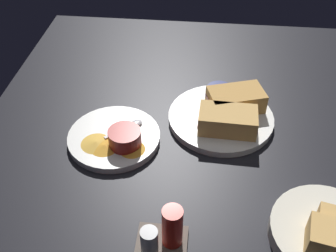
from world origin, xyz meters
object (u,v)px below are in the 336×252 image
object	(u,v)px
sandwich_half_near	(228,121)
bread_basket_rear	(327,234)
plate_sandwich_main	(221,118)
spoon_by_dark_ramekin	(226,113)
plate_chips_companion	(114,137)
ramekin_light_gravy	(125,137)
sandwich_half_far	(236,100)
spoon_by_gravy_ramekin	(131,126)
ramekin_dark_sauce	(219,94)
condiment_caddy	(164,237)

from	to	relation	value
sandwich_half_near	bread_basket_rear	xyz separation A→B (cm)	(-17.28, 26.85, -1.67)
plate_sandwich_main	spoon_by_dark_ramekin	bearing A→B (deg)	-146.91
plate_chips_companion	ramekin_light_gravy	size ratio (longest dim) A/B	2.90
plate_sandwich_main	ramekin_light_gravy	size ratio (longest dim) A/B	3.48
sandwich_half_far	bread_basket_rear	distance (cm)	38.09
sandwich_half_near	bread_basket_rear	world-z (taller)	bread_basket_rear
ramekin_light_gravy	sandwich_half_near	bearing A→B (deg)	-161.64
sandwich_half_near	plate_chips_companion	distance (cm)	26.02
sandwich_half_near	sandwich_half_far	distance (cm)	8.25
plate_sandwich_main	spoon_by_gravy_ramekin	world-z (taller)	spoon_by_gravy_ramekin
plate_sandwich_main	spoon_by_gravy_ramekin	bearing A→B (deg)	16.94
spoon_by_dark_ramekin	ramekin_light_gravy	bearing A→B (deg)	29.91
ramekin_dark_sauce	spoon_by_dark_ramekin	bearing A→B (deg)	109.51
sandwich_half_near	ramekin_dark_sauce	bearing A→B (deg)	-78.98
sandwich_half_far	ramekin_dark_sauce	world-z (taller)	sandwich_half_far
bread_basket_rear	plate_sandwich_main	bearing A→B (deg)	-59.41
spoon_by_gravy_ramekin	condiment_caddy	distance (cm)	31.37
bread_basket_rear	sandwich_half_near	bearing A→B (deg)	-57.24
sandwich_half_near	ramekin_light_gravy	distance (cm)	23.44
ramekin_light_gravy	plate_sandwich_main	bearing A→B (deg)	-150.25
ramekin_dark_sauce	plate_sandwich_main	bearing A→B (deg)	96.90
sandwich_half_near	ramekin_dark_sauce	distance (cm)	10.38
bread_basket_rear	condiment_caddy	xyz separation A→B (cm)	(28.36, 4.24, 1.08)
spoon_by_dark_ramekin	plate_chips_companion	xyz separation A→B (cm)	(25.14, 10.05, -1.16)
sandwich_half_near	condiment_caddy	distance (cm)	33.01
spoon_by_dark_ramekin	plate_chips_companion	size ratio (longest dim) A/B	0.47
spoon_by_dark_ramekin	sandwich_half_near	bearing A→B (deg)	92.64
ramekin_dark_sauce	spoon_by_gravy_ramekin	distance (cm)	23.34
sandwich_half_far	ramekin_dark_sauce	bearing A→B (deg)	-28.63
spoon_by_dark_ramekin	sandwich_half_far	bearing A→B (deg)	-129.55
spoon_by_dark_ramekin	ramekin_light_gravy	world-z (taller)	ramekin_light_gravy
ramekin_light_gravy	bread_basket_rear	size ratio (longest dim) A/B	0.35
plate_sandwich_main	condiment_caddy	distance (cm)	37.08
ramekin_light_gravy	spoon_by_dark_ramekin	bearing A→B (deg)	-150.09
sandwich_half_far	condiment_caddy	xyz separation A→B (cm)	(13.10, 39.10, -0.59)
ramekin_dark_sauce	spoon_by_dark_ramekin	distance (cm)	5.50
spoon_by_gravy_ramekin	bread_basket_rear	distance (cm)	46.62
sandwich_half_far	condiment_caddy	bearing A→B (deg)	71.48
sandwich_half_near	plate_chips_companion	world-z (taller)	sandwich_half_near
sandwich_half_far	condiment_caddy	world-z (taller)	condiment_caddy
plate_sandwich_main	sandwich_half_far	xyz separation A→B (cm)	(-3.32, -3.42, 3.20)
ramekin_light_gravy	bread_basket_rear	xyz separation A→B (cm)	(-39.53, 19.47, -1.25)
plate_sandwich_main	plate_chips_companion	world-z (taller)	same
spoon_by_dark_ramekin	plate_chips_companion	distance (cm)	27.10
spoon_by_dark_ramekin	ramekin_light_gravy	xyz separation A→B (cm)	(22.00, 12.66, 1.61)
plate_chips_companion	ramekin_light_gravy	world-z (taller)	ramekin_light_gravy
plate_chips_companion	spoon_by_dark_ramekin	bearing A→B (deg)	-158.21
plate_chips_companion	plate_sandwich_main	bearing A→B (deg)	-158.76
sandwich_half_far	ramekin_dark_sauce	distance (cm)	4.56
sandwich_half_near	plate_chips_companion	xyz separation A→B (cm)	(25.38, 4.77, -3.20)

